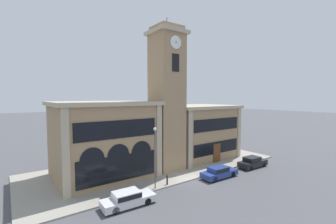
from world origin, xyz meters
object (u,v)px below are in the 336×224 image
Objects in this scene: parked_car_mid at (219,172)px; street_lamp at (155,149)px; bollard at (167,180)px; parked_car_far at (252,162)px; parked_car_near at (128,198)px.

parked_car_mid is 9.16m from street_lamp.
parked_car_far is at bearing -7.14° from bollard.
street_lamp reaches higher than bollard.
parked_car_mid is at bearing -14.45° from bollard.
bollard is at bearing 5.66° from street_lamp.
street_lamp is 4.07m from bollard.
parked_car_near is 1.07× the size of parked_car_far.
street_lamp is at bearing -174.34° from bollard.
parked_car_mid is at bearing -177.53° from parked_car_far.
parked_car_far is 15.73m from street_lamp.
parked_car_near is 1.01× the size of parked_car_mid.
street_lamp reaches higher than parked_car_far.
parked_car_far is 4.37× the size of bollard.
parked_car_near is at bearing -158.67° from street_lamp.
parked_car_far is at bearing 2.48° from parked_car_near.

